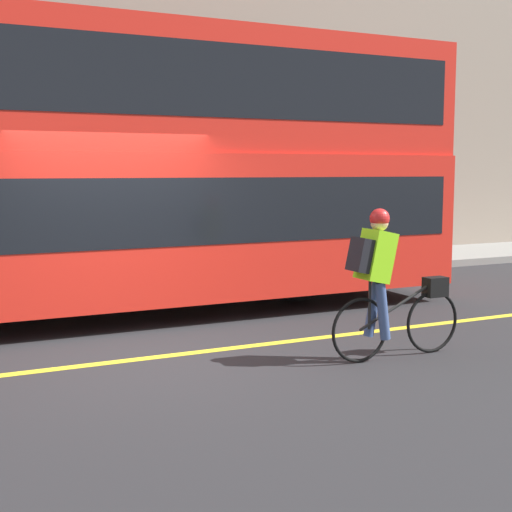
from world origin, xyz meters
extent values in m
plane|color=#232326|center=(0.00, 0.00, 0.00)|extent=(80.00, 80.00, 0.00)
cube|color=yellow|center=(0.00, -0.17, 0.00)|extent=(50.00, 0.14, 0.01)
cube|color=gray|center=(0.00, 5.32, 0.07)|extent=(60.00, 2.39, 0.15)
cube|color=gray|center=(0.00, 6.66, 3.38)|extent=(60.00, 0.30, 6.77)
cylinder|color=black|center=(3.22, 2.24, 0.48)|extent=(0.97, 0.30, 0.97)
cube|color=red|center=(-0.20, 2.24, 1.28)|extent=(11.02, 2.40, 1.98)
cube|color=black|center=(-0.20, 2.24, 1.52)|extent=(10.57, 2.42, 0.87)
cube|color=red|center=(-0.20, 2.24, 3.12)|extent=(11.02, 2.31, 1.69)
cube|color=black|center=(-0.20, 2.24, 3.20)|extent=(10.57, 2.33, 0.95)
torus|color=black|center=(2.98, -1.32, 0.35)|extent=(0.71, 0.04, 0.71)
torus|color=black|center=(2.01, -1.32, 0.35)|extent=(0.71, 0.04, 0.71)
cylinder|color=black|center=(2.50, -1.32, 0.58)|extent=(0.98, 0.03, 0.48)
cylinder|color=black|center=(2.13, -1.32, 0.61)|extent=(0.03, 0.03, 0.52)
cube|color=black|center=(3.01, -1.32, 0.75)|extent=(0.26, 0.16, 0.22)
cube|color=#8CE019|center=(2.19, -1.32, 1.14)|extent=(0.37, 0.32, 0.58)
cube|color=black|center=(1.99, -1.32, 1.16)|extent=(0.21, 0.26, 0.38)
cylinder|color=#384C7A|center=(2.23, -1.23, 0.56)|extent=(0.22, 0.11, 0.63)
cylinder|color=#384C7A|center=(2.23, -1.41, 0.56)|extent=(0.20, 0.11, 0.63)
sphere|color=tan|center=(2.23, -1.32, 1.50)|extent=(0.19, 0.19, 0.19)
sphere|color=red|center=(2.23, -1.32, 1.54)|extent=(0.21, 0.21, 0.21)
camera|label=1|loc=(-2.23, -7.52, 2.05)|focal=50.00mm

